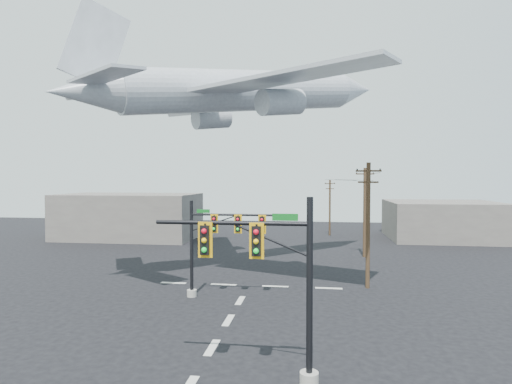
# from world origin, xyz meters

# --- Properties ---
(ground) EXTENTS (120.00, 120.00, 0.00)m
(ground) POSITION_xyz_m (0.00, 0.00, 0.00)
(ground) COLOR black
(ground) RESTS_ON ground
(lane_markings) EXTENTS (14.00, 21.20, 0.01)m
(lane_markings) POSITION_xyz_m (0.00, 5.33, 0.01)
(lane_markings) COLOR beige
(lane_markings) RESTS_ON ground
(signal_mast_near) EXTENTS (6.64, 0.83, 7.52)m
(signal_mast_near) POSITION_xyz_m (3.38, -3.21, 4.00)
(signal_mast_near) COLOR #9C988E
(signal_mast_near) RESTS_ON ground
(signal_mast_far) EXTENTS (6.91, 0.73, 6.68)m
(signal_mast_far) POSITION_xyz_m (-1.83, 8.44, 3.79)
(signal_mast_far) COLOR #9C988E
(signal_mast_far) RESTS_ON ground
(utility_pole_a) EXTENTS (1.84, 0.62, 9.37)m
(utility_pole_a) POSITION_xyz_m (8.88, 12.50, 4.90)
(utility_pole_a) COLOR #48341F
(utility_pole_a) RESTS_ON ground
(utility_pole_b) EXTENTS (1.87, 0.34, 9.24)m
(utility_pole_b) POSITION_xyz_m (10.09, 25.17, 4.84)
(utility_pole_b) COLOR #48341F
(utility_pole_b) RESTS_ON ground
(utility_pole_c) EXTENTS (1.52, 0.77, 7.90)m
(utility_pole_c) POSITION_xyz_m (7.12, 41.41, 4.14)
(utility_pole_c) COLOR #48341F
(utility_pole_c) RESTS_ON ground
(power_lines) EXTENTS (4.54, 28.91, 0.72)m
(power_lines) POSITION_xyz_m (8.99, 26.99, 8.24)
(power_lines) COLOR black
(airliner) EXTENTS (27.02, 25.78, 8.32)m
(airliner) POSITION_xyz_m (-1.04, 16.39, 15.61)
(airliner) COLOR silver
(building_left) EXTENTS (18.00, 10.00, 6.00)m
(building_left) POSITION_xyz_m (-20.00, 35.00, 3.00)
(building_left) COLOR slate
(building_left) RESTS_ON ground
(building_right) EXTENTS (14.00, 12.00, 5.00)m
(building_right) POSITION_xyz_m (22.00, 40.00, 2.50)
(building_right) COLOR slate
(building_right) RESTS_ON ground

